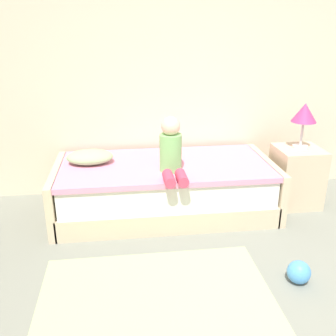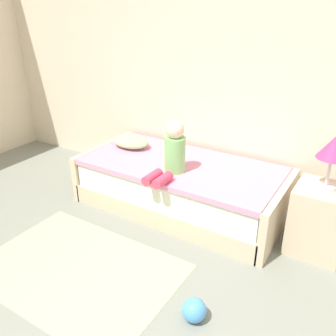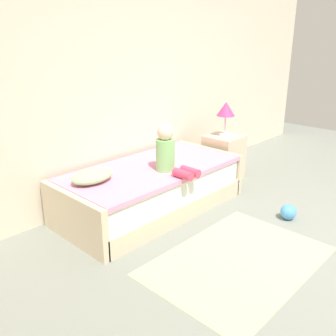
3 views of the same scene
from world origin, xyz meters
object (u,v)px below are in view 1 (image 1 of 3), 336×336
at_px(child_figure, 171,151).
at_px(pillow, 90,157).
at_px(nightstand, 296,176).
at_px(toy_ball, 299,272).
at_px(bed, 165,188).
at_px(table_lamp, 304,115).

relative_size(child_figure, pillow, 1.16).
height_order(nightstand, toy_ball, nightstand).
distance_m(bed, child_figure, 0.51).
height_order(nightstand, child_figure, child_figure).
distance_m(bed, toy_ball, 1.50).
relative_size(table_lamp, toy_ball, 2.66).
bearing_deg(nightstand, bed, 179.63).
xyz_separation_m(nightstand, pillow, (-2.06, 0.11, 0.26)).
distance_m(nightstand, pillow, 2.08).
bearing_deg(toy_ball, bed, 123.48).
distance_m(bed, table_lamp, 1.52).
height_order(table_lamp, child_figure, table_lamp).
height_order(nightstand, pillow, pillow).
height_order(bed, nightstand, nightstand).
bearing_deg(child_figure, bed, 98.07).
bearing_deg(table_lamp, pillow, 176.98).
bearing_deg(toy_ball, pillow, 138.73).
xyz_separation_m(child_figure, toy_ball, (0.79, -1.01, -0.62)).
bearing_deg(toy_ball, nightstand, 66.81).
bearing_deg(bed, child_figure, -81.93).
distance_m(table_lamp, child_figure, 1.36).
distance_m(child_figure, toy_ball, 1.43).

